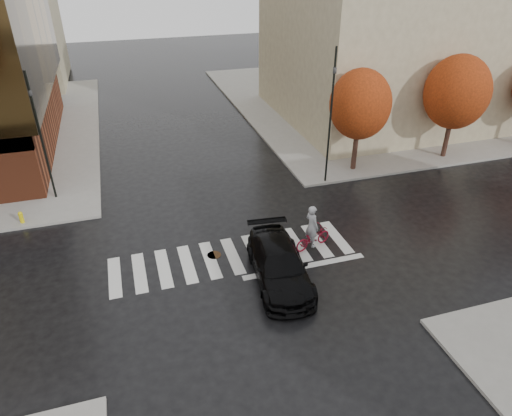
# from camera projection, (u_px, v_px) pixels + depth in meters

# --- Properties ---
(ground) EXTENTS (120.00, 120.00, 0.00)m
(ground) POSITION_uv_depth(u_px,v_px,m) (235.00, 262.00, 21.54)
(ground) COLOR black
(ground) RESTS_ON ground
(sidewalk_ne) EXTENTS (30.00, 30.00, 0.15)m
(sidewalk_ne) POSITION_uv_depth(u_px,v_px,m) (389.00, 97.00, 44.18)
(sidewalk_ne) COLOR gray
(sidewalk_ne) RESTS_ON ground
(crosswalk) EXTENTS (12.00, 3.00, 0.01)m
(crosswalk) POSITION_uv_depth(u_px,v_px,m) (233.00, 256.00, 21.95)
(crosswalk) COLOR silver
(crosswalk) RESTS_ON ground
(building_ne_tan) EXTENTS (16.00, 16.00, 18.00)m
(building_ne_tan) POSITION_uv_depth(u_px,v_px,m) (388.00, 1.00, 35.28)
(building_ne_tan) COLOR tan
(building_ne_tan) RESTS_ON sidewalk_ne
(tree_ne_a) EXTENTS (3.80, 3.80, 6.50)m
(tree_ne_a) POSITION_uv_depth(u_px,v_px,m) (360.00, 105.00, 27.95)
(tree_ne_a) COLOR black
(tree_ne_a) RESTS_ON sidewalk_ne
(tree_ne_b) EXTENTS (4.20, 4.20, 6.89)m
(tree_ne_b) POSITION_uv_depth(u_px,v_px,m) (457.00, 92.00, 29.64)
(tree_ne_b) COLOR black
(tree_ne_b) RESTS_ON sidewalk_ne
(sedan) EXTENTS (2.81, 5.74, 1.61)m
(sedan) POSITION_uv_depth(u_px,v_px,m) (279.00, 265.00, 20.04)
(sedan) COLOR black
(sedan) RESTS_ON ground
(cyclist) EXTENTS (2.18, 1.29, 2.34)m
(cyclist) POSITION_uv_depth(u_px,v_px,m) (312.00, 233.00, 22.19)
(cyclist) COLOR maroon
(cyclist) RESTS_ON ground
(traffic_light_nw) EXTENTS (0.22, 0.20, 7.31)m
(traffic_light_nw) POSITION_uv_depth(u_px,v_px,m) (39.00, 129.00, 24.64)
(traffic_light_nw) COLOR black
(traffic_light_nw) RESTS_ON sidewalk_nw
(traffic_light_ne) EXTENTS (0.21, 0.24, 8.09)m
(traffic_light_ne) POSITION_uv_depth(u_px,v_px,m) (331.00, 107.00, 26.20)
(traffic_light_ne) COLOR black
(traffic_light_ne) RESTS_ON sidewalk_ne
(fire_hydrant) EXTENTS (0.23, 0.23, 0.66)m
(fire_hydrant) POSITION_uv_depth(u_px,v_px,m) (21.00, 217.00, 24.11)
(fire_hydrant) COLOR yellow
(fire_hydrant) RESTS_ON sidewalk_nw
(manhole) EXTENTS (0.68, 0.68, 0.01)m
(manhole) POSITION_uv_depth(u_px,v_px,m) (214.00, 255.00, 22.00)
(manhole) COLOR #422B17
(manhole) RESTS_ON ground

